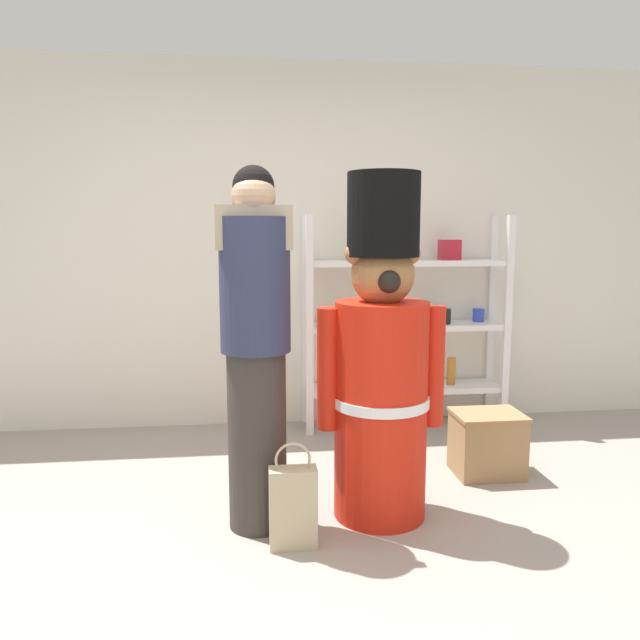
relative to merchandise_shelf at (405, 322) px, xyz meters
The scene contains 7 objects.
ground_plane 2.30m from the merchandise_shelf, 114.13° to the right, with size 6.40×6.40×0.00m, color #9E9389.
back_wall 1.06m from the merchandise_shelf, 166.06° to the left, with size 6.40×0.12×2.60m, color silver.
merchandise_shelf is the anchor object (origin of this frame).
teddy_bear_guard 1.49m from the merchandise_shelf, 108.82° to the right, with size 0.63×0.48×1.69m.
person_shopper 1.82m from the merchandise_shelf, 126.82° to the right, with size 0.34×0.33×1.71m.
shopping_bag 2.01m from the merchandise_shelf, 119.06° to the right, with size 0.21×0.10×0.49m.
display_crate 1.16m from the merchandise_shelf, 75.33° to the right, with size 0.40×0.32×0.37m.
Camera 1 is at (-0.23, -2.30, 1.42)m, focal length 34.42 mm.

